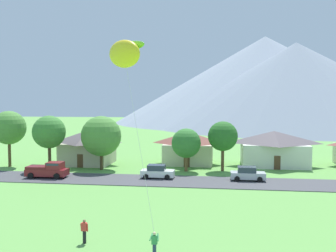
{
  "coord_description": "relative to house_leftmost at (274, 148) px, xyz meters",
  "views": [
    {
      "loc": [
        3.33,
        -15.55,
        9.93
      ],
      "look_at": [
        -0.88,
        15.89,
        7.75
      ],
      "focal_mm": 39.99,
      "sensor_mm": 36.0,
      "label": 1
    }
  ],
  "objects": [
    {
      "name": "road_strip",
      "position": [
        -11.83,
        -13.17,
        -2.7
      ],
      "size": [
        160.0,
        6.57,
        0.08
      ],
      "primitive_type": "cube",
      "color": "#424247",
      "rests_on": "ground"
    },
    {
      "name": "tree_right_of_center",
      "position": [
        -32.19,
        -8.15,
        2.71
      ],
      "size": [
        4.66,
        4.66,
        7.8
      ],
      "color": "#4C3823",
      "rests_on": "ground"
    },
    {
      "name": "tree_left_of_center",
      "position": [
        -39.41,
        -6.25,
        3.1
      ],
      "size": [
        5.02,
        5.02,
        8.37
      ],
      "color": "brown",
      "rests_on": "ground"
    },
    {
      "name": "mountain_west_ridge",
      "position": [
        12.61,
        118.87,
        16.8
      ],
      "size": [
        136.39,
        136.39,
        39.08
      ],
      "primitive_type": "cone",
      "color": "gray",
      "rests_on": "ground"
    },
    {
      "name": "tree_near_right",
      "position": [
        -12.86,
        -6.38,
        1.22
      ],
      "size": [
        4.12,
        4.12,
        6.03
      ],
      "color": "brown",
      "rests_on": "ground"
    },
    {
      "name": "tree_near_left",
      "position": [
        -7.79,
        -5.43,
        2.16
      ],
      "size": [
        4.19,
        4.19,
        7.02
      ],
      "color": "brown",
      "rests_on": "ground"
    },
    {
      "name": "watcher_person",
      "position": [
        -17.63,
        -33.76,
        -1.86
      ],
      "size": [
        0.56,
        0.24,
        1.68
      ],
      "color": "black",
      "rests_on": "ground"
    },
    {
      "name": "house_right_center",
      "position": [
        -13.04,
        0.27,
        -0.16
      ],
      "size": [
        8.12,
        7.49,
        4.97
      ],
      "color": "beige",
      "rests_on": "ground"
    },
    {
      "name": "mountain_east_ridge",
      "position": [
        20.98,
        91.62,
        13.28
      ],
      "size": [
        111.04,
        111.04,
        32.04
      ],
      "primitive_type": "cone",
      "color": "gray",
      "rests_on": "ground"
    },
    {
      "name": "kite_flyer_with_kite",
      "position": [
        -14.89,
        -32.73,
        10.24
      ],
      "size": [
        4.56,
        4.53,
        14.17
      ],
      "color": "navy",
      "rests_on": "ground"
    },
    {
      "name": "pickup_truck_maroon_east_side",
      "position": [
        -30.0,
        -13.3,
        -1.68
      ],
      "size": [
        5.25,
        2.43,
        1.99
      ],
      "color": "maroon",
      "rests_on": "road_strip"
    },
    {
      "name": "parked_car_white_mid_west",
      "position": [
        -16.07,
        -11.76,
        -1.87
      ],
      "size": [
        4.21,
        2.1,
        1.68
      ],
      "color": "white",
      "rests_on": "road_strip"
    },
    {
      "name": "house_leftmost",
      "position": [
        0.0,
        0.0,
        0.0
      ],
      "size": [
        10.37,
        7.55,
        5.29
      ],
      "color": "silver",
      "rests_on": "ground"
    },
    {
      "name": "house_left_center",
      "position": [
        -28.63,
        -2.29,
        -0.01
      ],
      "size": [
        7.88,
        7.32,
        5.26
      ],
      "color": "beige",
      "rests_on": "ground"
    },
    {
      "name": "tree_far_right",
      "position": [
        -24.99,
        -6.85,
        2.11
      ],
      "size": [
        5.73,
        5.73,
        7.72
      ],
      "color": "#4C3823",
      "rests_on": "ground"
    },
    {
      "name": "parked_car_silver_west_end",
      "position": [
        -4.8,
        -11.63,
        -1.87
      ],
      "size": [
        4.2,
        2.08,
        1.68
      ],
      "color": "#B7BCC1",
      "rests_on": "road_strip"
    }
  ]
}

